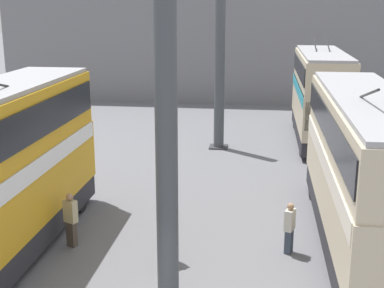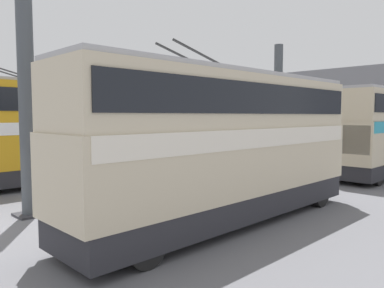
{
  "view_description": "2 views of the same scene",
  "coord_description": "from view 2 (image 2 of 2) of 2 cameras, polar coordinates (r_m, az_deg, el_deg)",
  "views": [
    {
      "loc": [
        -9.27,
        -2.18,
        7.5
      ],
      "look_at": [
        10.53,
        0.43,
        2.19
      ],
      "focal_mm": 50.0,
      "sensor_mm": 36.0,
      "label": 1
    },
    {
      "loc": [
        -2.27,
        -13.04,
        3.47
      ],
      "look_at": [
        9.12,
        -1.48,
        2.23
      ],
      "focal_mm": 35.0,
      "sensor_mm": 36.0,
      "label": 2
    }
  ],
  "objects": [
    {
      "name": "depot_back_wall",
      "position": [
        35.77,
        24.15,
        4.61
      ],
      "size": [
        0.5,
        36.0,
        7.72
      ],
      "color": "slate",
      "rests_on": "ground_plane"
    },
    {
      "name": "support_column_near",
      "position": [
        13.96,
        -23.86,
        5.4
      ],
      "size": [
        0.96,
        0.96,
        7.87
      ],
      "color": "#42474C",
      "rests_on": "ground_plane"
    },
    {
      "name": "support_column_far",
      "position": [
        24.23,
        12.93,
        5.06
      ],
      "size": [
        0.96,
        0.96,
        7.87
      ],
      "color": "#42474C",
      "rests_on": "ground_plane"
    },
    {
      "name": "bus_left_near",
      "position": [
        11.92,
        5.39,
        0.93
      ],
      "size": [
        11.33,
        2.54,
        5.45
      ],
      "color": "black",
      "rests_on": "ground_plane"
    },
    {
      "name": "bus_left_far",
      "position": [
        23.86,
        26.73,
        2.29
      ],
      "size": [
        9.19,
        2.54,
        5.54
      ],
      "color": "black",
      "rests_on": "ground_plane"
    },
    {
      "name": "bus_right_near",
      "position": [
        19.88,
        -22.61,
        2.46
      ],
      "size": [
        9.48,
        2.54,
        5.78
      ],
      "color": "black",
      "rests_on": "ground_plane"
    },
    {
      "name": "person_by_left_row",
      "position": [
        13.21,
        -4.22,
        -7.04
      ],
      "size": [
        0.48,
        0.37,
        1.63
      ],
      "rotation": [
        0.0,
        0.0,
        1.22
      ],
      "color": "#384251",
      "rests_on": "ground_plane"
    },
    {
      "name": "person_by_right_row",
      "position": [
        18.63,
        -18.92,
        -3.66
      ],
      "size": [
        0.39,
        0.48,
        1.77
      ],
      "rotation": [
        0.0,
        0.0,
        2.71
      ],
      "color": "#473D33",
      "rests_on": "ground_plane"
    },
    {
      "name": "person_aisle_midway",
      "position": [
        15.57,
        -15.87,
        -5.57
      ],
      "size": [
        0.46,
        0.47,
        1.58
      ],
      "rotation": [
        0.0,
        0.0,
        3.88
      ],
      "color": "#473D33",
      "rests_on": "ground_plane"
    }
  ]
}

